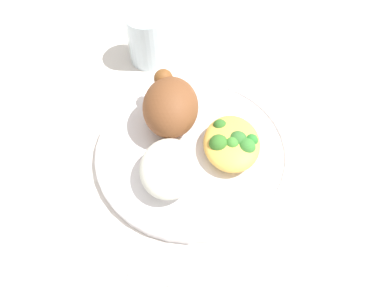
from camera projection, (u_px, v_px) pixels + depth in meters
name	position (u px, v px, depth m)	size (l,w,h in m)	color
ground_plane	(192.00, 154.00, 0.57)	(2.00, 2.00, 0.00)	silver
plate	(192.00, 151.00, 0.56)	(0.28, 0.28, 0.01)	white
roasted_chicken	(170.00, 106.00, 0.55)	(0.11, 0.08, 0.07)	brown
rice_pile	(169.00, 168.00, 0.51)	(0.09, 0.08, 0.04)	white
mac_cheese_with_broccoli	(232.00, 143.00, 0.54)	(0.10, 0.08, 0.04)	#F4BA51
fork	(178.00, 284.00, 0.45)	(0.03, 0.14, 0.01)	silver
water_glass	(148.00, 38.00, 0.65)	(0.07, 0.07, 0.09)	silver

